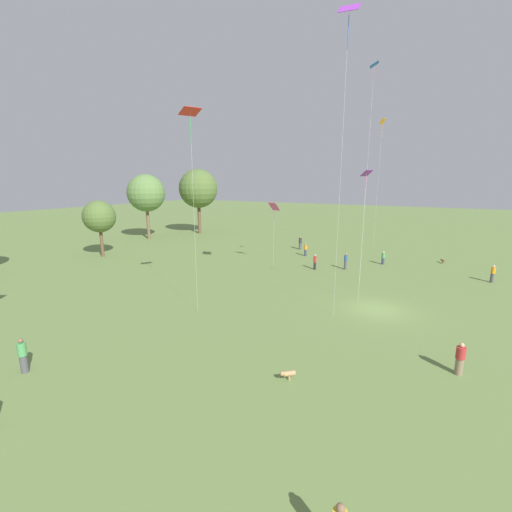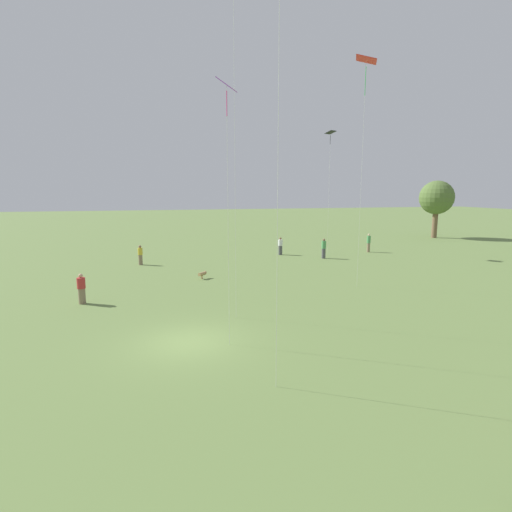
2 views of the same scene
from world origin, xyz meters
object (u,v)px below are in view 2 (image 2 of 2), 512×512
Objects in this scene: person_9 at (280,246)px; kite_2 at (330,138)px; kite_3 at (227,99)px; person_1 at (324,249)px; dog_0 at (203,274)px; person_7 at (369,243)px; person_2 at (81,289)px; person_10 at (140,255)px; kite_0 at (366,67)px.

kite_2 is at bearing 1.16° from person_9.
kite_3 is at bearing 75.65° from kite_2.
dog_0 is at bearing 50.94° from person_1.
person_7 is (-2.46, 6.21, 0.03)m from person_1.
person_10 is at bearing 64.04° from person_2.
person_10 is 8.29m from dog_0.
person_9 is (-3.09, -3.32, -0.08)m from person_1.
person_1 reaches higher than dog_0.
person_2 is at bearing -99.88° from dog_0.
kite_0 is at bearing -12.75° from person_2.
kite_3 is at bearing -159.08° from kite_0.
person_7 is at bearing -133.37° from person_1.
person_10 is 0.16× the size of kite_3.
person_9 reaches higher than person_10.
kite_2 is at bearing 79.24° from dog_0.
person_1 is 1.08× the size of person_2.
person_10 is 22.20m from kite_3.
person_9 is 12.78m from dog_0.
person_9 is at bearing -17.97° from person_1.
person_2 is at bearing 142.98° from person_10.
person_10 is 22.79m from kite_0.
person_9 is 2.52× the size of dog_0.
person_7 reaches higher than person_2.
person_7 is 11.51m from kite_2.
person_9 is at bearing 76.43° from kite_0.
person_7 is (-13.25, 25.99, 0.11)m from person_2.
person_2 is 0.14× the size of kite_2.
kite_2 reaches higher than dog_0.
kite_3 reaches higher than person_10.
person_9 is (-13.87, 16.46, 0.01)m from person_2.
kite_0 is at bearing 101.98° from person_1.
kite_3 is at bearing -44.81° from dog_0.
person_7 is 0.16× the size of kite_2.
person_2 is at bearing 116.61° from kite_3.
kite_3 reaches higher than person_9.
person_10 reaches higher than dog_0.
kite_3 is (8.19, 6.97, 8.96)m from person_2.
kite_0 is 1.20× the size of kite_2.
person_1 is 1.07× the size of person_9.
person_1 is 0.13× the size of kite_0.
kite_3 is 16.07m from dog_0.
person_9 is 1.03× the size of person_10.
person_1 is at bearing 60.35° from kite_0.
person_7 is at bearing 40.44° from kite_0.
kite_0 is at bearing 19.88° from dog_0.
kite_0 reaches higher than person_9.
kite_0 is 14.48m from kite_2.
kite_0 is at bearing -79.89° from person_9.
kite_0 is 17.48m from dog_0.
person_1 is 6.68m from person_7.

